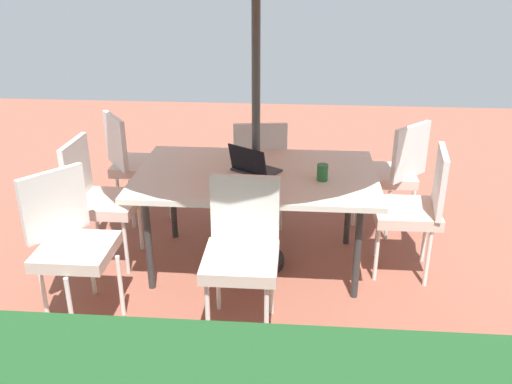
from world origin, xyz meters
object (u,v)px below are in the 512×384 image
dining_table (256,180)px  chair_southeast (134,160)px  chair_south (259,167)px  chair_east (98,195)px  chair_north (242,248)px  laptop (254,166)px  chair_west (415,205)px  chair_northeast (70,239)px  chair_southwest (393,170)px  cup (322,172)px

dining_table → chair_southeast: size_ratio=1.79×
chair_south → chair_east: bearing=23.0°
chair_southeast → chair_north: (-1.11, 1.49, 0.00)m
laptop → chair_west: bearing=-147.5°
chair_south → chair_north: same height
chair_east → laptop: (-1.18, -0.03, 0.26)m
chair_northeast → chair_southwest: same height
dining_table → chair_southwest: bearing=-148.2°
chair_south → laptop: size_ratio=2.44×
chair_west → chair_east: 2.36m
chair_southeast → chair_south: size_ratio=1.00×
chair_east → cup: chair_east is taller
dining_table → chair_south: chair_south is taller
chair_southeast → chair_east: size_ratio=1.00×
chair_east → laptop: bearing=-87.0°
laptop → chair_southeast: bearing=-0.1°
chair_south → chair_east: size_ratio=1.00×
chair_north → chair_northeast: bearing=-179.1°
chair_southeast → cup: bearing=-154.6°
dining_table → chair_southeast: chair_southeast is taller
chair_north → cup: size_ratio=8.29×
chair_southeast → laptop: 1.37m
chair_southwest → chair_north: size_ratio=1.00×
chair_southeast → chair_west: bearing=-145.1°
dining_table → chair_north: bearing=87.8°
laptop → cup: 0.51m
chair_west → laptop: same height
chair_northeast → chair_south: bearing=0.6°
chair_southeast → cup: (-1.62, 0.86, 0.27)m
chair_east → laptop: same height
chair_east → laptop: 1.21m
chair_east → chair_north: bearing=-120.0°
chair_south → laptop: 0.72m
chair_southeast → laptop: bearing=-160.3°
chair_west → chair_northeast: same height
chair_southeast → laptop: (-1.12, 0.75, 0.26)m
chair_southeast → cup: chair_southeast is taller
chair_west → laptop: 1.21m
chair_west → chair_southwest: 0.70m
laptop → cup: laptop is taller
chair_southeast → chair_east: bearing=139.3°
chair_southeast → laptop: size_ratio=2.44×
chair_southeast → chair_south: 1.12m
chair_north → laptop: same height
dining_table → laptop: bearing=-14.6°
dining_table → chair_northeast: bearing=32.2°
dining_table → chair_south: (0.03, -0.68, -0.16)m
chair_east → chair_southwest: same height
chair_west → chair_north: (1.19, 0.73, 0.00)m
dining_table → cup: 0.50m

